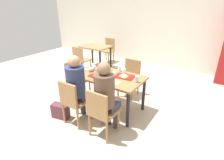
# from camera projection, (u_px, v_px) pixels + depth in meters

# --- Properties ---
(ground_plane) EXTENTS (10.00, 10.00, 0.02)m
(ground_plane) POSITION_uv_depth(u_px,v_px,m) (112.00, 109.00, 3.65)
(ground_plane) COLOR #B7A893
(back_wall) EXTENTS (10.00, 0.10, 2.80)m
(back_wall) POSITION_uv_depth(u_px,v_px,m) (168.00, 23.00, 5.51)
(back_wall) COLOR silver
(back_wall) RESTS_ON ground_plane
(main_table) EXTENTS (1.19, 0.77, 0.72)m
(main_table) POSITION_uv_depth(u_px,v_px,m) (112.00, 81.00, 3.39)
(main_table) COLOR olive
(main_table) RESTS_ON ground_plane
(chair_near_left) EXTENTS (0.40, 0.40, 0.84)m
(chair_near_left) POSITION_uv_depth(u_px,v_px,m) (73.00, 100.00, 3.01)
(chair_near_left) COLOR #9E7247
(chair_near_left) RESTS_ON ground_plane
(chair_near_right) EXTENTS (0.40, 0.40, 0.84)m
(chair_near_right) POSITION_uv_depth(u_px,v_px,m) (101.00, 111.00, 2.71)
(chair_near_right) COLOR #9E7247
(chair_near_right) RESTS_ON ground_plane
(chair_far_side) EXTENTS (0.40, 0.40, 0.84)m
(chair_far_side) POSITION_uv_depth(u_px,v_px,m) (130.00, 75.00, 4.03)
(chair_far_side) COLOR #9E7247
(chair_far_side) RESTS_ON ground_plane
(chair_left_end) EXTENTS (0.40, 0.40, 0.84)m
(chair_left_end) POSITION_uv_depth(u_px,v_px,m) (75.00, 77.00, 3.94)
(chair_left_end) COLOR #9E7247
(chair_left_end) RESTS_ON ground_plane
(person_in_red) EXTENTS (0.32, 0.42, 1.25)m
(person_in_red) POSITION_uv_depth(u_px,v_px,m) (77.00, 84.00, 3.02)
(person_in_red) COLOR #383842
(person_in_red) RESTS_ON ground_plane
(person_in_brown_jacket) EXTENTS (0.32, 0.42, 1.25)m
(person_in_brown_jacket) POSITION_uv_depth(u_px,v_px,m) (106.00, 93.00, 2.72)
(person_in_brown_jacket) COLOR #383842
(person_in_brown_jacket) RESTS_ON ground_plane
(tray_red_near) EXTENTS (0.38, 0.29, 0.02)m
(tray_red_near) POSITION_uv_depth(u_px,v_px,m) (99.00, 76.00, 3.35)
(tray_red_near) COLOR #B21414
(tray_red_near) RESTS_ON main_table
(tray_red_far) EXTENTS (0.39, 0.30, 0.02)m
(tray_red_far) POSITION_uv_depth(u_px,v_px,m) (125.00, 77.00, 3.33)
(tray_red_far) COLOR #B21414
(tray_red_far) RESTS_ON main_table
(paper_plate_center) EXTENTS (0.22, 0.22, 0.01)m
(paper_plate_center) POSITION_uv_depth(u_px,v_px,m) (110.00, 71.00, 3.60)
(paper_plate_center) COLOR white
(paper_plate_center) RESTS_ON main_table
(paper_plate_near_edge) EXTENTS (0.22, 0.22, 0.01)m
(paper_plate_near_edge) POSITION_uv_depth(u_px,v_px,m) (114.00, 82.00, 3.10)
(paper_plate_near_edge) COLOR white
(paper_plate_near_edge) RESTS_ON main_table
(pizza_slice_a) EXTENTS (0.19, 0.20, 0.02)m
(pizza_slice_a) POSITION_uv_depth(u_px,v_px,m) (98.00, 75.00, 3.35)
(pizza_slice_a) COLOR #DBAD60
(pizza_slice_a) RESTS_ON tray_red_near
(pizza_slice_b) EXTENTS (0.22, 0.23, 0.02)m
(pizza_slice_b) POSITION_uv_depth(u_px,v_px,m) (124.00, 76.00, 3.33)
(pizza_slice_b) COLOR #DBAD60
(pizza_slice_b) RESTS_ON tray_red_far
(pizza_slice_c) EXTENTS (0.26, 0.25, 0.02)m
(pizza_slice_c) POSITION_uv_depth(u_px,v_px,m) (110.00, 70.00, 3.62)
(pizza_slice_c) COLOR #C68C47
(pizza_slice_c) RESTS_ON paper_plate_center
(pizza_slice_d) EXTENTS (0.17, 0.17, 0.02)m
(pizza_slice_d) POSITION_uv_depth(u_px,v_px,m) (113.00, 82.00, 3.08)
(pizza_slice_d) COLOR tan
(pizza_slice_d) RESTS_ON paper_plate_near_edge
(plastic_cup_a) EXTENTS (0.07, 0.07, 0.10)m
(plastic_cup_a) POSITION_uv_depth(u_px,v_px,m) (120.00, 69.00, 3.59)
(plastic_cup_a) COLOR white
(plastic_cup_a) RESTS_ON main_table
(plastic_cup_b) EXTENTS (0.07, 0.07, 0.10)m
(plastic_cup_b) POSITION_uv_depth(u_px,v_px,m) (103.00, 80.00, 3.07)
(plastic_cup_b) COLOR white
(plastic_cup_b) RESTS_ON main_table
(plastic_cup_c) EXTENTS (0.07, 0.07, 0.10)m
(plastic_cup_c) POSITION_uv_depth(u_px,v_px,m) (94.00, 68.00, 3.61)
(plastic_cup_c) COLOR white
(plastic_cup_c) RESTS_ON main_table
(plastic_cup_d) EXTENTS (0.07, 0.07, 0.10)m
(plastic_cup_d) POSITION_uv_depth(u_px,v_px,m) (124.00, 71.00, 3.46)
(plastic_cup_d) COLOR white
(plastic_cup_d) RESTS_ON main_table
(soda_can) EXTENTS (0.07, 0.07, 0.12)m
(soda_can) POSITION_uv_depth(u_px,v_px,m) (137.00, 79.00, 3.09)
(soda_can) COLOR #B7BCC6
(soda_can) RESTS_ON main_table
(condiment_bottle) EXTENTS (0.06, 0.06, 0.16)m
(condiment_bottle) POSITION_uv_depth(u_px,v_px,m) (102.00, 66.00, 3.67)
(condiment_bottle) COLOR red
(condiment_bottle) RESTS_ON main_table
(foil_bundle) EXTENTS (0.10, 0.10, 0.10)m
(foil_bundle) POSITION_uv_depth(u_px,v_px,m) (91.00, 69.00, 3.57)
(foil_bundle) COLOR silver
(foil_bundle) RESTS_ON main_table
(handbag) EXTENTS (0.35, 0.23, 0.28)m
(handbag) POSITION_uv_depth(u_px,v_px,m) (60.00, 111.00, 3.32)
(handbag) COLOR #592D38
(handbag) RESTS_ON ground_plane
(background_table) EXTENTS (0.90, 0.70, 0.72)m
(background_table) POSITION_uv_depth(u_px,v_px,m) (96.00, 50.00, 5.71)
(background_table) COLOR #9E7247
(background_table) RESTS_ON ground_plane
(background_chair_near) EXTENTS (0.40, 0.40, 0.84)m
(background_chair_near) POSITION_uv_depth(u_px,v_px,m) (80.00, 59.00, 5.20)
(background_chair_near) COLOR #9E7247
(background_chair_near) RESTS_ON ground_plane
(background_chair_far) EXTENTS (0.40, 0.40, 0.84)m
(background_chair_far) POSITION_uv_depth(u_px,v_px,m) (108.00, 48.00, 6.32)
(background_chair_far) COLOR #9E7247
(background_chair_far) RESTS_ON ground_plane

